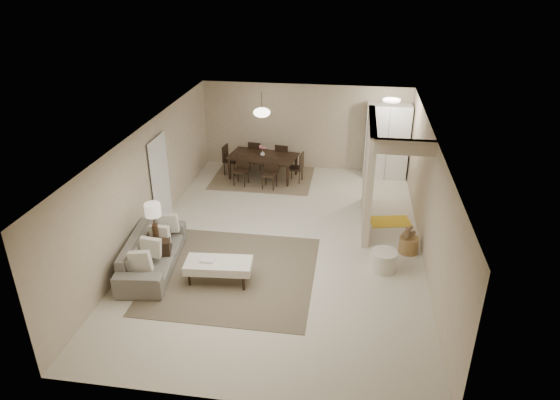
% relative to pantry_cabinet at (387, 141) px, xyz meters
% --- Properties ---
extents(floor, '(9.00, 9.00, 0.00)m').
position_rel_pantry_cabinet_xyz_m(floor, '(-2.35, -4.15, -1.05)').
color(floor, beige).
rests_on(floor, ground).
extents(ceiling, '(9.00, 9.00, 0.00)m').
position_rel_pantry_cabinet_xyz_m(ceiling, '(-2.35, -4.15, 1.45)').
color(ceiling, white).
rests_on(ceiling, back_wall).
extents(back_wall, '(6.00, 0.00, 6.00)m').
position_rel_pantry_cabinet_xyz_m(back_wall, '(-2.35, 0.35, 0.20)').
color(back_wall, tan).
rests_on(back_wall, floor).
extents(left_wall, '(0.00, 9.00, 9.00)m').
position_rel_pantry_cabinet_xyz_m(left_wall, '(-5.35, -4.15, 0.20)').
color(left_wall, tan).
rests_on(left_wall, floor).
extents(right_wall, '(0.00, 9.00, 9.00)m').
position_rel_pantry_cabinet_xyz_m(right_wall, '(0.65, -4.15, 0.20)').
color(right_wall, tan).
rests_on(right_wall, floor).
extents(partition, '(0.15, 2.50, 2.50)m').
position_rel_pantry_cabinet_xyz_m(partition, '(-0.55, -2.90, 0.20)').
color(partition, tan).
rests_on(partition, floor).
extents(doorway, '(0.04, 0.90, 2.04)m').
position_rel_pantry_cabinet_xyz_m(doorway, '(-5.32, -3.55, -0.03)').
color(doorway, black).
rests_on(doorway, floor).
extents(pantry_cabinet, '(1.20, 0.55, 2.10)m').
position_rel_pantry_cabinet_xyz_m(pantry_cabinet, '(0.00, 0.00, 0.00)').
color(pantry_cabinet, white).
rests_on(pantry_cabinet, floor).
extents(flush_light, '(0.44, 0.44, 0.05)m').
position_rel_pantry_cabinet_xyz_m(flush_light, '(-0.05, -0.95, 1.41)').
color(flush_light, white).
rests_on(flush_light, ceiling).
extents(living_rug, '(3.20, 3.20, 0.01)m').
position_rel_pantry_cabinet_xyz_m(living_rug, '(-3.15, -5.54, -1.04)').
color(living_rug, brown).
rests_on(living_rug, floor).
extents(sofa, '(2.40, 1.17, 0.67)m').
position_rel_pantry_cabinet_xyz_m(sofa, '(-4.80, -5.54, -0.71)').
color(sofa, slate).
rests_on(sofa, floor).
extents(ottoman_bench, '(1.32, 0.68, 0.46)m').
position_rel_pantry_cabinet_xyz_m(ottoman_bench, '(-3.35, -5.84, -0.68)').
color(ottoman_bench, beige).
rests_on(ottoman_bench, living_rug).
extents(side_table, '(0.67, 0.67, 0.60)m').
position_rel_pantry_cabinet_xyz_m(side_table, '(-4.75, -5.38, -0.75)').
color(side_table, black).
rests_on(side_table, floor).
extents(table_lamp, '(0.32, 0.32, 0.76)m').
position_rel_pantry_cabinet_xyz_m(table_lamp, '(-4.75, -5.38, 0.11)').
color(table_lamp, '#49311F').
rests_on(table_lamp, side_table).
extents(round_pouf, '(0.53, 0.53, 0.41)m').
position_rel_pantry_cabinet_xyz_m(round_pouf, '(-0.19, -4.94, -0.84)').
color(round_pouf, beige).
rests_on(round_pouf, floor).
extents(wicker_basket, '(0.43, 0.43, 0.35)m').
position_rel_pantry_cabinet_xyz_m(wicker_basket, '(0.36, -4.17, -0.88)').
color(wicker_basket, olive).
rests_on(wicker_basket, floor).
extents(dining_rug, '(2.80, 2.10, 0.01)m').
position_rel_pantry_cabinet_xyz_m(dining_rug, '(-3.44, -0.66, -1.04)').
color(dining_rug, brown).
rests_on(dining_rug, floor).
extents(dining_table, '(2.04, 1.33, 0.67)m').
position_rel_pantry_cabinet_xyz_m(dining_table, '(-3.44, -0.66, -0.72)').
color(dining_table, black).
rests_on(dining_table, dining_rug).
extents(dining_chairs, '(2.34, 1.83, 0.86)m').
position_rel_pantry_cabinet_xyz_m(dining_chairs, '(-3.44, -0.66, -0.62)').
color(dining_chairs, black).
rests_on(dining_chairs, dining_rug).
extents(vase, '(0.17, 0.17, 0.14)m').
position_rel_pantry_cabinet_xyz_m(vase, '(-3.44, -0.66, -0.31)').
color(vase, white).
rests_on(vase, dining_table).
extents(yellow_mat, '(1.05, 0.76, 0.01)m').
position_rel_pantry_cabinet_xyz_m(yellow_mat, '(0.05, -2.83, -1.04)').
color(yellow_mat, gold).
rests_on(yellow_mat, floor).
extents(pendant_light, '(0.46, 0.46, 0.71)m').
position_rel_pantry_cabinet_xyz_m(pendant_light, '(-3.44, -0.66, 0.87)').
color(pendant_light, '#49311F').
rests_on(pendant_light, ceiling).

